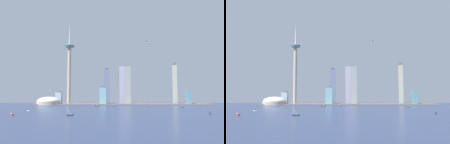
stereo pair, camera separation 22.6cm
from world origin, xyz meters
The scene contains 22 objects.
ground_plane centered at (0.00, 0.00, 0.00)m, with size 6000.00×6000.00×0.00m, color navy.
waterfront_pier centered at (0.00, 459.44, 1.47)m, with size 685.89×78.93×2.94m, color #635E5C.
observation_tower centered at (-213.30, 487.47, 168.36)m, with size 40.54×40.54×344.57m.
stadium_dome centered at (-284.82, 455.51, 11.62)m, with size 90.80×90.80×32.98m.
skyscraper_0 centered at (259.63, 454.65, 27.05)m, with size 16.26×17.43×54.10m.
skyscraper_1 centered at (-61.48, 538.88, 73.37)m, with size 23.80×18.10×151.49m.
skyscraper_2 centered at (232.65, 548.50, 83.79)m, with size 13.33×26.02×174.98m.
skyscraper_3 centered at (4.86, 550.70, 79.34)m, with size 22.74×22.94×158.67m.
skyscraper_4 centered at (-73.64, 463.82, 34.02)m, with size 26.10×16.70×71.84m.
skyscraper_5 centered at (26.22, 484.87, 76.04)m, with size 21.79×15.04×152.08m.
skyscraper_6 centered at (-267.61, 542.81, 24.28)m, with size 25.39×22.85×51.81m.
boat_0 centered at (-249.73, 63.42, 1.68)m, with size 11.71×8.82×9.20m.
boat_1 centered at (-253.26, 170.91, 1.68)m, with size 12.98×16.78×8.44m.
boat_2 centered at (188.43, 94.12, 1.35)m, with size 9.24×11.65×3.77m.
boat_3 centered at (-87.39, 360.62, 1.25)m, with size 15.87×5.78×3.41m.
boat_4 centered at (-123.30, 62.31, 1.46)m, with size 16.02×8.21×10.43m.
boat_5 centered at (-30.89, 360.28, 1.41)m, with size 7.38×7.62×10.08m.
boat_6 centered at (189.74, 305.94, 1.54)m, with size 8.14×8.82×9.14m.
channel_buoy_0 centered at (-151.89, 54.75, 0.83)m, with size 1.87×1.87×1.66m, color #E54C19.
channel_buoy_1 centered at (61.93, 252.50, 1.49)m, with size 1.14×1.14×2.98m, color yellow.
channel_buoy_2 centered at (-147.13, 163.53, 0.85)m, with size 1.81×1.81×1.70m, color yellow.
airplane centered at (100.24, 388.83, 228.06)m, with size 30.99×29.99×8.15m.
Camera 2 is at (-27.70, -423.65, 51.48)m, focal length 36.05 mm.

